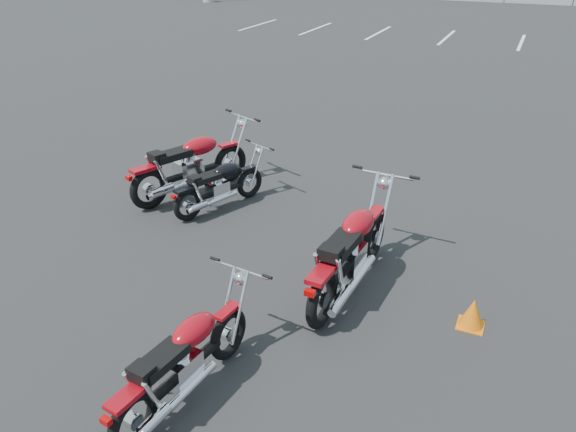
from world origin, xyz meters
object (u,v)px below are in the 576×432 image
at_px(motorcycle_second_black, 220,185).
at_px(motorcycle_third_red, 351,252).
at_px(motorcycle_rear_red, 184,361).
at_px(motorcycle_front_red, 191,165).

bearing_deg(motorcycle_second_black, motorcycle_third_red, -27.15).
bearing_deg(motorcycle_rear_red, motorcycle_front_red, 121.96).
height_order(motorcycle_front_red, motorcycle_rear_red, motorcycle_front_red).
relative_size(motorcycle_front_red, motorcycle_second_black, 1.32).
bearing_deg(motorcycle_third_red, motorcycle_front_red, 153.92).
relative_size(motorcycle_third_red, motorcycle_rear_red, 1.22).
distance_m(motorcycle_second_black, motorcycle_third_red, 2.97).
relative_size(motorcycle_front_red, motorcycle_third_red, 0.97).
bearing_deg(motorcycle_front_red, motorcycle_rear_red, -58.04).
relative_size(motorcycle_second_black, motorcycle_third_red, 0.74).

